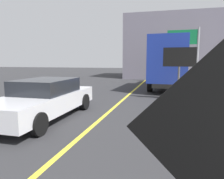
# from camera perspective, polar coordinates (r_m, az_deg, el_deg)

# --- Properties ---
(lane_center_stripe) EXTENTS (0.14, 36.00, 0.01)m
(lane_center_stripe) POSITION_cam_1_polar(r_m,az_deg,el_deg) (5.63, -10.01, -13.60)
(lane_center_stripe) COLOR yellow
(lane_center_stripe) RESTS_ON ground
(arrow_board_trailer) EXTENTS (1.60, 1.83, 2.70)m
(arrow_board_trailer) POSITION_cam_1_polar(r_m,az_deg,el_deg) (11.32, 17.34, -0.53)
(arrow_board_trailer) COLOR orange
(arrow_board_trailer) RESTS_ON ground
(box_truck) EXTENTS (2.80, 7.89, 3.56)m
(box_truck) POSITION_cam_1_polar(r_m,az_deg,el_deg) (16.00, 15.26, 6.99)
(box_truck) COLOR black
(box_truck) RESTS_ON ground
(pickup_car) EXTENTS (2.04, 4.95, 1.38)m
(pickup_car) POSITION_cam_1_polar(r_m,az_deg,el_deg) (7.96, -17.86, -2.36)
(pickup_car) COLOR silver
(pickup_car) RESTS_ON ground
(highway_guide_sign) EXTENTS (2.79, 0.21, 5.00)m
(highway_guide_sign) POSITION_cam_1_polar(r_m,az_deg,el_deg) (20.72, 19.96, 11.12)
(highway_guide_sign) COLOR gray
(highway_guide_sign) RESTS_ON ground
(far_building_block) EXTENTS (13.80, 7.85, 7.15)m
(far_building_block) POSITION_cam_1_polar(r_m,az_deg,el_deg) (27.34, 19.22, 10.55)
(far_building_block) COLOR slate
(far_building_block) RESTS_ON ground
(traffic_cone_near_sign) EXTENTS (0.36, 0.36, 0.66)m
(traffic_cone_near_sign) POSITION_cam_1_polar(r_m,az_deg,el_deg) (3.61, 20.66, -21.21)
(traffic_cone_near_sign) COLOR black
(traffic_cone_near_sign) RESTS_ON ground
(traffic_cone_mid_lane) EXTENTS (0.36, 0.36, 0.64)m
(traffic_cone_mid_lane) POSITION_cam_1_polar(r_m,az_deg,el_deg) (6.60, 16.53, -7.79)
(traffic_cone_mid_lane) COLOR black
(traffic_cone_mid_lane) RESTS_ON ground
(traffic_cone_far_lane) EXTENTS (0.36, 0.36, 0.77)m
(traffic_cone_far_lane) POSITION_cam_1_polar(r_m,az_deg,el_deg) (9.71, 14.86, -2.37)
(traffic_cone_far_lane) COLOR black
(traffic_cone_far_lane) RESTS_ON ground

